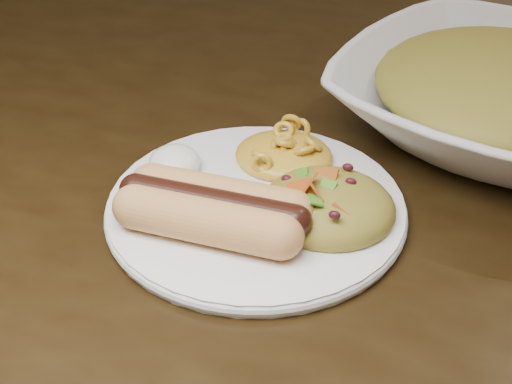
% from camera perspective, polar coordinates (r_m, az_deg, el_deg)
% --- Properties ---
extents(table, '(1.60, 0.90, 0.75)m').
position_cam_1_polar(table, '(0.76, -6.33, -3.34)').
color(table, black).
rests_on(table, floor).
extents(plate, '(0.28, 0.28, 0.01)m').
position_cam_1_polar(plate, '(0.62, 0.00, -1.21)').
color(plate, white).
rests_on(plate, table).
extents(hotdog, '(0.13, 0.07, 0.03)m').
position_cam_1_polar(hotdog, '(0.58, -3.13, -1.20)').
color(hotdog, tan).
rests_on(hotdog, plate).
extents(mac_and_cheese, '(0.11, 0.10, 0.03)m').
position_cam_1_polar(mac_and_cheese, '(0.66, 2.06, 3.52)').
color(mac_and_cheese, gold).
rests_on(mac_and_cheese, plate).
extents(sour_cream, '(0.05, 0.05, 0.03)m').
position_cam_1_polar(sour_cream, '(0.65, -5.98, 2.53)').
color(sour_cream, white).
rests_on(sour_cream, plate).
extents(taco_salad, '(0.10, 0.10, 0.05)m').
position_cam_1_polar(taco_salad, '(0.60, 5.30, -0.26)').
color(taco_salad, orange).
rests_on(taco_salad, plate).
extents(serving_bowl, '(0.36, 0.36, 0.07)m').
position_cam_1_polar(serving_bowl, '(0.74, 17.23, 6.31)').
color(serving_bowl, white).
rests_on(serving_bowl, table).
extents(bowl_filling, '(0.24, 0.24, 0.06)m').
position_cam_1_polar(bowl_filling, '(0.74, 17.44, 7.33)').
color(bowl_filling, orange).
rests_on(bowl_filling, serving_bowl).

